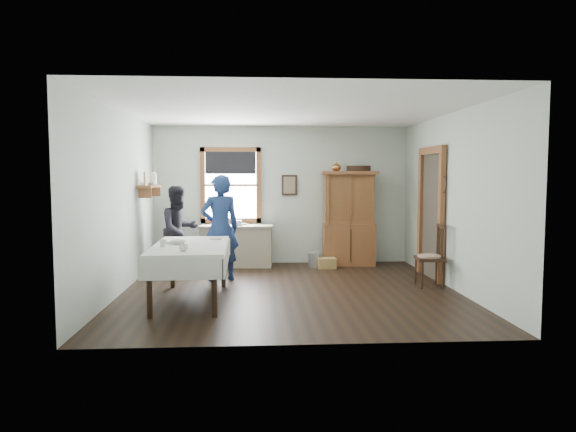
{
  "coord_description": "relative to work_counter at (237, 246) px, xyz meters",
  "views": [
    {
      "loc": [
        -0.5,
        -7.63,
        1.74
      ],
      "look_at": [
        -0.01,
        0.3,
        1.11
      ],
      "focal_mm": 32.0,
      "sensor_mm": 36.0,
      "label": 1
    }
  ],
  "objects": [
    {
      "name": "room",
      "position": [
        0.88,
        -2.16,
        0.95
      ],
      "size": [
        5.01,
        5.01,
        2.7
      ],
      "color": "black",
      "rests_on": "ground"
    },
    {
      "name": "window",
      "position": [
        -0.12,
        0.31,
        1.23
      ],
      "size": [
        1.18,
        0.07,
        1.48
      ],
      "color": "white",
      "rests_on": "room"
    },
    {
      "name": "doorway",
      "position": [
        3.34,
        -1.31,
        0.77
      ],
      "size": [
        0.09,
        1.14,
        2.22
      ],
      "color": "#3E372C",
      "rests_on": "room"
    },
    {
      "name": "wall_shelf",
      "position": [
        -1.49,
        -0.62,
        1.18
      ],
      "size": [
        0.24,
        1.0,
        0.44
      ],
      "color": "#975B2E",
      "rests_on": "room"
    },
    {
      "name": "framed_picture",
      "position": [
        1.03,
        0.3,
        1.15
      ],
      "size": [
        0.3,
        0.04,
        0.4
      ],
      "primitive_type": "cube",
      "color": "#311E11",
      "rests_on": "room"
    },
    {
      "name": "rug_beater",
      "position": [
        3.33,
        -1.86,
        1.32
      ],
      "size": [
        0.01,
        0.27,
        0.27
      ],
      "primitive_type": "torus",
      "rotation": [
        0.0,
        1.57,
        0.0
      ],
      "color": "black",
      "rests_on": "room"
    },
    {
      "name": "work_counter",
      "position": [
        0.0,
        0.0,
        0.0
      ],
      "size": [
        1.42,
        0.62,
        0.79
      ],
      "primitive_type": "cube",
      "rotation": [
        0.0,
        0.0,
        -0.07
      ],
      "color": "tan",
      "rests_on": "room"
    },
    {
      "name": "china_hutch",
      "position": [
        2.18,
        0.03,
        0.51
      ],
      "size": [
        1.1,
        0.57,
        1.82
      ],
      "primitive_type": "cube",
      "rotation": [
        0.0,
        0.0,
        -0.06
      ],
      "color": "#975B2E",
      "rests_on": "room"
    },
    {
      "name": "dining_table",
      "position": [
        -0.53,
        -2.7,
        -0.0
      ],
      "size": [
        1.08,
        1.99,
        0.79
      ],
      "primitive_type": "cube",
      "rotation": [
        0.0,
        0.0,
        0.02
      ],
      "color": "silver",
      "rests_on": "room"
    },
    {
      "name": "spindle_chair",
      "position": [
        3.09,
        -2.01,
        0.09
      ],
      "size": [
        0.49,
        0.49,
        0.98
      ],
      "primitive_type": "cube",
      "rotation": [
        0.0,
        0.0,
        -0.08
      ],
      "color": "#311E11",
      "rests_on": "room"
    },
    {
      "name": "pail",
      "position": [
        1.49,
        -0.2,
        -0.26
      ],
      "size": [
        0.31,
        0.31,
        0.27
      ],
      "primitive_type": "cube",
      "rotation": [
        0.0,
        0.0,
        -0.25
      ],
      "color": "#9C9FA5",
      "rests_on": "room"
    },
    {
      "name": "wicker_basket",
      "position": [
        1.7,
        -0.33,
        -0.3
      ],
      "size": [
        0.34,
        0.25,
        0.2
      ],
      "primitive_type": "cube",
      "rotation": [
        0.0,
        0.0,
        0.03
      ],
      "color": "tan",
      "rests_on": "room"
    },
    {
      "name": "woman_blue",
      "position": [
        -0.22,
        -1.32,
        0.41
      ],
      "size": [
        0.68,
        0.54,
        1.62
      ],
      "primitive_type": "imported",
      "rotation": [
        0.0,
        0.0,
        3.43
      ],
      "color": "navy",
      "rests_on": "room"
    },
    {
      "name": "figure_dark",
      "position": [
        -1.0,
        -0.58,
        0.32
      ],
      "size": [
        0.89,
        0.86,
        1.44
      ],
      "primitive_type": "imported",
      "rotation": [
        0.0,
        0.0,
        0.68
      ],
      "color": "black",
      "rests_on": "room"
    },
    {
      "name": "table_cup_a",
      "position": [
        -0.54,
        -3.33,
        0.43
      ],
      "size": [
        0.12,
        0.12,
        0.09
      ],
      "primitive_type": "imported",
      "rotation": [
        0.0,
        0.0,
        -0.05
      ],
      "color": "silver",
      "rests_on": "dining_table"
    },
    {
      "name": "table_cup_b",
      "position": [
        -0.88,
        -2.88,
        0.44
      ],
      "size": [
        0.13,
        0.13,
        0.09
      ],
      "primitive_type": "imported",
      "rotation": [
        0.0,
        0.0,
        0.43
      ],
      "color": "silver",
      "rests_on": "dining_table"
    },
    {
      "name": "table_bowl",
      "position": [
        -0.7,
        -2.62,
        0.42
      ],
      "size": [
        0.31,
        0.31,
        0.06
      ],
      "primitive_type": "imported",
      "rotation": [
        0.0,
        0.0,
        -0.43
      ],
      "color": "silver",
      "rests_on": "dining_table"
    },
    {
      "name": "counter_book",
      "position": [
        -0.02,
        0.03,
        0.41
      ],
      "size": [
        0.26,
        0.28,
        0.02
      ],
      "primitive_type": "imported",
      "rotation": [
        0.0,
        0.0,
        0.59
      ],
      "color": "#7C6B53",
      "rests_on": "work_counter"
    },
    {
      "name": "counter_bowl",
      "position": [
        -0.26,
        -0.07,
        0.43
      ],
      "size": [
        0.25,
        0.25,
        0.06
      ],
      "primitive_type": "imported",
      "rotation": [
        0.0,
        0.0,
        0.41
      ],
      "color": "silver",
      "rests_on": "work_counter"
    },
    {
      "name": "shelf_bowl",
      "position": [
        -1.49,
        -0.61,
        1.2
      ],
      "size": [
        0.22,
        0.22,
        0.05
      ],
      "primitive_type": "imported",
      "color": "silver",
      "rests_on": "wall_shelf"
    }
  ]
}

